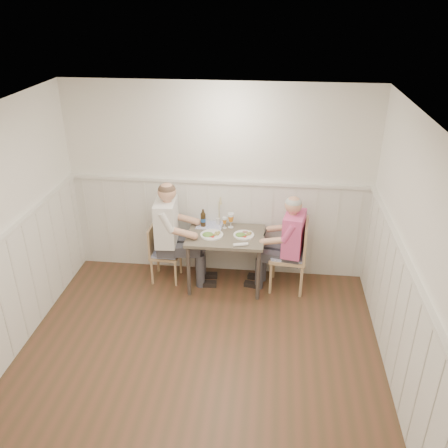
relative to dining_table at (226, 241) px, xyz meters
name	(u,v)px	position (x,y,z in m)	size (l,w,h in m)	color
ground_plane	(192,384)	(-0.14, -1.84, -0.65)	(4.50, 4.50, 0.00)	#4C3722
room_shell	(187,253)	(-0.14, -1.84, 0.87)	(4.04, 4.54, 2.60)	white
wainscot	(201,288)	(-0.14, -1.15, 0.04)	(4.00, 4.49, 1.34)	silver
dining_table	(226,241)	(0.00, 0.00, 0.00)	(0.98, 0.70, 0.75)	#574F43
chair_right	(293,253)	(0.87, 0.02, -0.13)	(0.49, 0.49, 0.97)	tan
chair_left	(162,251)	(-0.86, 0.05, -0.22)	(0.38, 0.38, 0.79)	tan
man_in_pink	(289,251)	(0.82, -0.01, -0.09)	(0.67, 0.48, 1.34)	#3F3F47
diner_cream	(171,242)	(-0.72, -0.01, -0.04)	(0.69, 0.48, 1.45)	#3F3F47
plate_man	(243,234)	(0.22, -0.01, 0.12)	(0.27, 0.27, 0.07)	white
plate_diner	(211,234)	(-0.19, -0.06, 0.12)	(0.29, 0.29, 0.07)	white
beer_glass_a	(231,218)	(0.04, 0.21, 0.23)	(0.08, 0.08, 0.20)	silver
beer_glass_b	(225,221)	(-0.03, 0.18, 0.20)	(0.06, 0.06, 0.15)	silver
beer_bottle	(203,219)	(-0.32, 0.20, 0.21)	(0.07, 0.07, 0.25)	#2E2110
rolled_napkin	(241,245)	(0.21, -0.28, 0.12)	(0.19, 0.09, 0.04)	white
grass_vase	(218,212)	(-0.13, 0.28, 0.29)	(0.05, 0.05, 0.42)	silver
gingham_mat	(210,225)	(-0.24, 0.24, 0.10)	(0.35, 0.28, 0.01)	#6471BE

